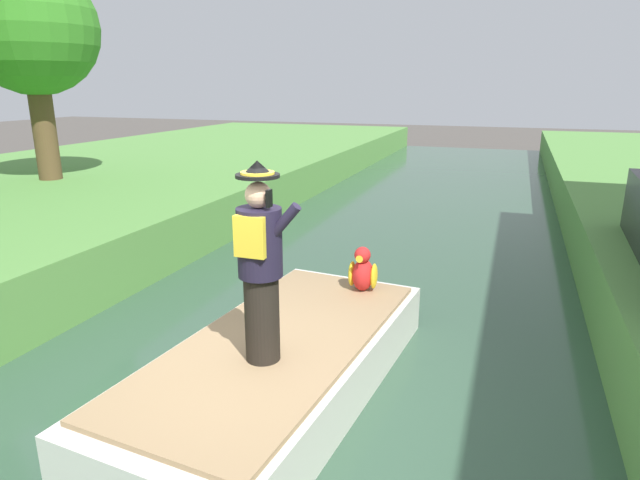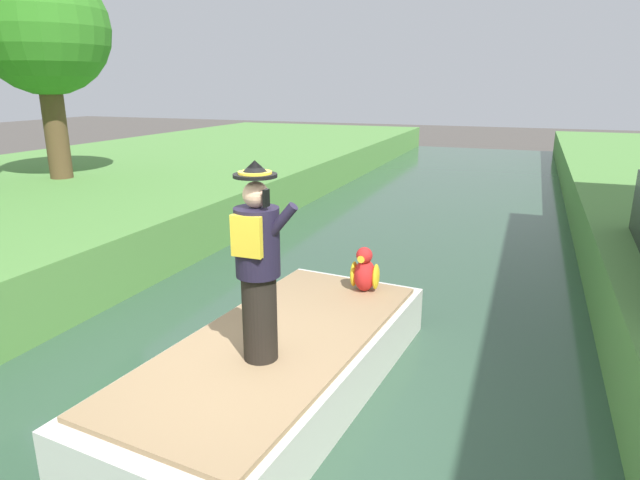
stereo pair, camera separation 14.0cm
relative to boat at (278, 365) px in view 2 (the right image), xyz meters
name	(u,v)px [view 2 (the right image)]	position (x,y,z in m)	size (l,w,h in m)	color
ground_plane	(256,427)	(0.00, -0.52, -0.40)	(80.00, 80.00, 0.00)	#4C4742
canal_water	(256,423)	(0.00, -0.52, -0.35)	(6.37, 48.00, 0.10)	#33513D
boat	(278,365)	(0.00, 0.00, 0.00)	(2.19, 4.35, 0.61)	silver
person_pirate	(258,264)	(0.04, -0.44, 1.23)	(0.61, 0.42, 1.85)	black
parrot_plush	(365,272)	(0.45, 1.56, 0.55)	(0.36, 0.35, 0.57)	red
tree_tall	(43,31)	(-8.04, 5.15, 3.89)	(2.87, 2.87, 4.74)	brown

